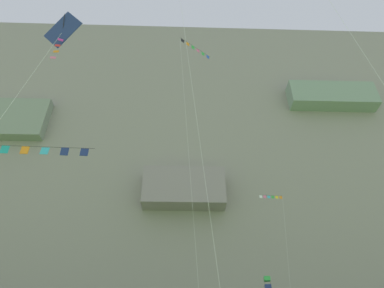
# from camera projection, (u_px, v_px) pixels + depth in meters

# --- Properties ---
(cliff_face) EXTENTS (180.00, 23.95, 64.60)m
(cliff_face) POSITION_uv_depth(u_px,v_px,m) (184.00, 188.00, 61.16)
(cliff_face) COLOR gray
(cliff_face) RESTS_ON ground
(kite_box_mid_center) EXTENTS (0.83, 6.08, 11.68)m
(kite_box_mid_center) POSITION_uv_depth(u_px,v_px,m) (268.00, 284.00, 32.20)
(kite_box_mid_center) COLOR green
(kite_box_mid_center) RESTS_ON ground
(kite_banner_upper_left) EXTENTS (2.84, 3.49, 29.42)m
(kite_banner_upper_left) POSITION_uv_depth(u_px,v_px,m) (182.00, 1.00, 24.74)
(kite_banner_upper_left) COLOR black
(kite_banner_upper_left) RESTS_ON ground
(kite_diamond_near_cliff) EXTENTS (3.51, 1.52, 17.56)m
(kite_diamond_near_cliff) POSITION_uv_depth(u_px,v_px,m) (59.00, 35.00, 15.83)
(kite_diamond_near_cliff) COLOR navy
(kite_diamond_near_cliff) RESTS_ON ground
(kite_banner_upper_right) EXTENTS (6.49, 4.36, 16.09)m
(kite_banner_upper_right) POSITION_uv_depth(u_px,v_px,m) (40.00, 155.00, 22.37)
(kite_banner_upper_right) COLOR black
(kite_banner_upper_right) RESTS_ON ground
(kite_banner_mid_right) EXTENTS (2.56, 3.01, 19.47)m
(kite_banner_mid_right) POSITION_uv_depth(u_px,v_px,m) (275.00, 220.00, 33.80)
(kite_banner_mid_right) COLOR black
(kite_banner_mid_right) RESTS_ON ground
(kite_banner_front_field) EXTENTS (2.92, 2.17, 28.85)m
(kite_banner_front_field) POSITION_uv_depth(u_px,v_px,m) (195.00, 73.00, 29.60)
(kite_banner_front_field) COLOR black
(kite_banner_front_field) RESTS_ON ground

